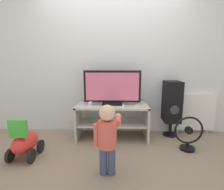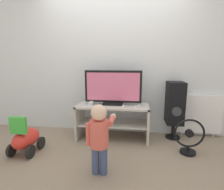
% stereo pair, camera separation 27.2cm
% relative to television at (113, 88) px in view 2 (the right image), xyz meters
% --- Properties ---
extents(ground_plane, '(16.00, 16.00, 0.00)m').
position_rel_television_xyz_m(ground_plane, '(0.00, -0.28, -0.85)').
color(ground_plane, gray).
extents(wall_back, '(10.00, 0.06, 2.60)m').
position_rel_television_xyz_m(wall_back, '(0.00, 0.31, 0.45)').
color(wall_back, silver).
rests_on(wall_back, ground_plane).
extents(tv_stand, '(1.18, 0.51, 0.57)m').
position_rel_television_xyz_m(tv_stand, '(0.00, -0.02, -0.47)').
color(tv_stand, beige).
rests_on(tv_stand, ground_plane).
extents(television, '(0.93, 0.20, 0.56)m').
position_rel_television_xyz_m(television, '(0.00, 0.00, 0.00)').
color(television, black).
rests_on(television, tv_stand).
extents(game_console, '(0.06, 0.17, 0.05)m').
position_rel_television_xyz_m(game_console, '(-0.36, -0.06, -0.25)').
color(game_console, white).
rests_on(game_console, tv_stand).
extents(remote_primary, '(0.10, 0.13, 0.03)m').
position_rel_television_xyz_m(remote_primary, '(0.40, -0.11, -0.27)').
color(remote_primary, white).
rests_on(remote_primary, tv_stand).
extents(remote_secondary, '(0.05, 0.13, 0.03)m').
position_rel_television_xyz_m(remote_secondary, '(0.18, -0.14, -0.27)').
color(remote_secondary, white).
rests_on(remote_secondary, tv_stand).
extents(child, '(0.31, 0.46, 0.82)m').
position_rel_television_xyz_m(child, '(-0.02, -1.02, -0.37)').
color(child, '#3F4C72').
rests_on(child, ground_plane).
extents(speaker_tower, '(0.27, 0.34, 0.95)m').
position_rel_television_xyz_m(speaker_tower, '(1.01, 0.10, -0.26)').
color(speaker_tower, black).
rests_on(speaker_tower, ground_plane).
extents(floor_fan, '(0.41, 0.21, 0.51)m').
position_rel_television_xyz_m(floor_fan, '(1.12, -0.42, -0.62)').
color(floor_fan, black).
rests_on(floor_fan, ground_plane).
extents(ride_on_toy, '(0.32, 0.49, 0.57)m').
position_rel_television_xyz_m(ride_on_toy, '(-1.14, -0.70, -0.64)').
color(ride_on_toy, red).
rests_on(ride_on_toy, ground_plane).
extents(radiator, '(0.75, 0.08, 0.72)m').
position_rel_television_xyz_m(radiator, '(1.45, 0.24, -0.46)').
color(radiator, white).
rests_on(radiator, ground_plane).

